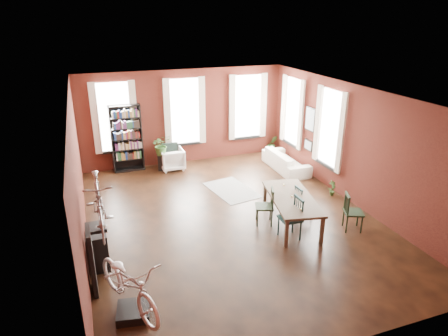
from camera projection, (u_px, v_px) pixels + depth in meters
name	position (u px, v px, depth m)	size (l,w,h in m)	color
room	(232.00, 131.00, 10.06)	(9.00, 9.04, 3.22)	black
dining_table	(291.00, 210.00, 9.84)	(0.99, 2.17, 0.74)	brown
dining_chair_a	(290.00, 218.00, 9.18)	(0.47, 0.47, 1.01)	#1B3C3B
dining_chair_b	(264.00, 206.00, 9.84)	(0.43, 0.43, 0.93)	#1E2D1B
dining_chair_c	(353.00, 212.00, 9.55)	(0.43, 0.43, 0.93)	black
dining_chair_d	(303.00, 202.00, 10.15)	(0.39, 0.39, 0.85)	#183636
bookshelf	(127.00, 138.00, 12.97)	(1.00, 0.32, 2.20)	black
white_armchair	(172.00, 158.00, 13.31)	(0.75, 0.71, 0.78)	white
cream_sofa	(286.00, 158.00, 13.28)	(2.08, 0.61, 0.81)	beige
striped_rug	(232.00, 190.00, 11.84)	(1.09, 1.74, 0.01)	black
bike_trainer	(133.00, 312.00, 6.93)	(0.56, 0.56, 0.16)	black
bike_wall_rack	(92.00, 262.00, 7.34)	(0.16, 0.60, 1.30)	black
console_table	(98.00, 247.00, 8.26)	(0.40, 0.80, 0.80)	black
plant_stand	(162.00, 162.00, 13.29)	(0.27, 0.27, 0.53)	black
plant_by_sofa	(272.00, 149.00, 14.96)	(0.37, 0.67, 0.30)	#2F5A24
plant_small	(332.00, 193.00, 11.48)	(0.24, 0.46, 0.17)	#2D4F1F
bicycle_floor	(126.00, 260.00, 6.58)	(0.67, 1.01, 1.92)	silver
bicycle_hung	(97.00, 186.00, 6.88)	(0.47, 1.00, 1.66)	#A5A8AD
plant_on_stand	(161.00, 147.00, 13.09)	(0.61, 0.68, 0.53)	#2E5421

